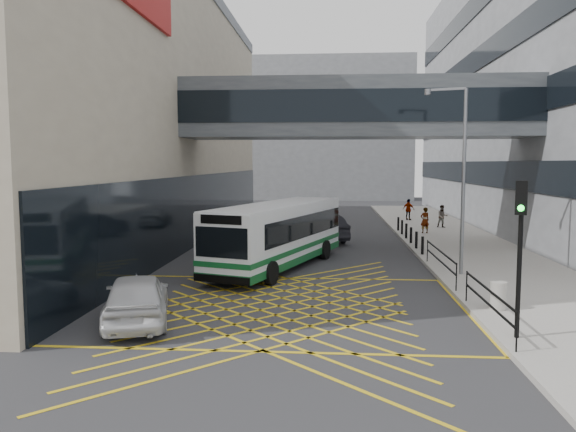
% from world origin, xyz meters
% --- Properties ---
extents(ground, '(120.00, 120.00, 0.00)m').
position_xyz_m(ground, '(0.00, 0.00, 0.00)').
color(ground, '#333335').
extents(building_whsmith, '(24.17, 42.00, 16.00)m').
position_xyz_m(building_whsmith, '(-17.98, 16.00, 8.00)').
color(building_whsmith, '#B7A88D').
rests_on(building_whsmith, ground).
extents(building_far, '(28.00, 16.00, 18.00)m').
position_xyz_m(building_far, '(-2.00, 60.00, 9.00)').
color(building_far, gray).
rests_on(building_far, ground).
extents(skybridge, '(20.00, 4.10, 3.00)m').
position_xyz_m(skybridge, '(3.00, 12.00, 7.50)').
color(skybridge, '#484D52').
rests_on(skybridge, ground).
extents(pavement, '(6.00, 54.00, 0.16)m').
position_xyz_m(pavement, '(9.00, 15.00, 0.08)').
color(pavement, '#AAA49C').
rests_on(pavement, ground).
extents(box_junction, '(12.00, 9.00, 0.01)m').
position_xyz_m(box_junction, '(0.00, 0.00, 0.00)').
color(box_junction, gold).
rests_on(box_junction, ground).
extents(bus, '(5.53, 10.54, 2.90)m').
position_xyz_m(bus, '(-0.60, 6.82, 1.55)').
color(bus, white).
rests_on(bus, ground).
extents(car_white, '(3.23, 5.18, 1.54)m').
position_xyz_m(car_white, '(-3.97, -2.28, 0.77)').
color(car_white, silver).
rests_on(car_white, ground).
extents(car_dark, '(3.64, 5.41, 1.58)m').
position_xyz_m(car_dark, '(1.23, 15.82, 0.79)').
color(car_dark, black).
rests_on(car_dark, ground).
extents(car_silver, '(2.30, 4.60, 1.38)m').
position_xyz_m(car_silver, '(-0.46, 22.79, 0.69)').
color(car_silver, '#909398').
rests_on(car_silver, ground).
extents(traffic_light, '(0.33, 0.49, 4.09)m').
position_xyz_m(traffic_light, '(6.49, -3.45, 2.82)').
color(traffic_light, black).
rests_on(traffic_light, pavement).
extents(street_lamp, '(1.69, 0.71, 7.54)m').
position_xyz_m(street_lamp, '(6.86, 5.18, 4.45)').
color(street_lamp, slate).
rests_on(street_lamp, pavement).
extents(litter_bin, '(0.50, 0.50, 0.87)m').
position_xyz_m(litter_bin, '(6.88, -0.49, 0.59)').
color(litter_bin, '#ADA89E').
rests_on(litter_bin, pavement).
extents(kerb_railings, '(0.05, 12.54, 1.00)m').
position_xyz_m(kerb_railings, '(6.15, 1.78, 0.88)').
color(kerb_railings, black).
rests_on(kerb_railings, pavement).
extents(bollards, '(0.14, 10.14, 0.90)m').
position_xyz_m(bollards, '(6.25, 15.00, 0.61)').
color(bollards, black).
rests_on(bollards, pavement).
extents(pedestrian_a, '(0.78, 0.66, 1.66)m').
position_xyz_m(pedestrian_a, '(7.78, 18.64, 0.99)').
color(pedestrian_a, gray).
rests_on(pedestrian_a, pavement).
extents(pedestrian_b, '(0.80, 0.50, 1.58)m').
position_xyz_m(pedestrian_b, '(9.53, 21.89, 0.95)').
color(pedestrian_b, gray).
rests_on(pedestrian_b, pavement).
extents(pedestrian_c, '(1.08, 0.94, 1.67)m').
position_xyz_m(pedestrian_c, '(7.90, 27.10, 0.99)').
color(pedestrian_c, gray).
rests_on(pedestrian_c, pavement).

